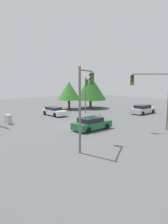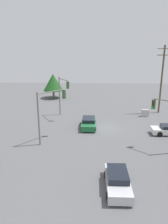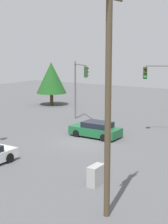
% 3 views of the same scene
% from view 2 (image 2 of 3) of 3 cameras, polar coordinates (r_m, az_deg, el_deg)
% --- Properties ---
extents(ground_plane, '(80.00, 80.00, 0.00)m').
position_cam_2_polar(ground_plane, '(31.10, 4.69, -4.12)').
color(ground_plane, '#5B5B5E').
extents(sedan_silver, '(1.96, 4.62, 1.41)m').
position_cam_2_polar(sedan_silver, '(18.57, 8.76, -17.24)').
color(sedan_silver, silver).
rests_on(sedan_silver, ground_plane).
extents(sedan_green, '(2.06, 4.45, 1.37)m').
position_cam_2_polar(sedan_green, '(30.94, 1.23, -2.86)').
color(sedan_green, '#1E6638').
rests_on(sedan_green, ground_plane).
extents(traffic_signal_main, '(2.87, 3.32, 6.26)m').
position_cam_2_polar(traffic_signal_main, '(25.82, -9.04, 1.45)').
color(traffic_signal_main, slate).
rests_on(traffic_signal_main, ground_plane).
extents(traffic_signal_cross, '(2.06, 3.16, 6.40)m').
position_cam_2_polar(traffic_signal_cross, '(34.92, -5.59, 5.59)').
color(traffic_signal_cross, slate).
rests_on(traffic_signal_cross, ground_plane).
extents(traffic_signal_aux, '(2.41, 2.06, 5.84)m').
position_cam_2_polar(traffic_signal_aux, '(24.77, 20.83, -0.96)').
color(traffic_signal_aux, slate).
rests_on(traffic_signal_aux, ground_plane).
extents(utility_pole_tall, '(2.20, 0.28, 11.33)m').
position_cam_2_polar(utility_pole_tall, '(39.09, 19.64, 8.29)').
color(utility_pole_tall, brown).
rests_on(utility_pole_tall, ground_plane).
extents(electrical_cabinet, '(1.15, 0.55, 1.15)m').
position_cam_2_polar(electrical_cabinet, '(37.25, 15.65, -0.24)').
color(electrical_cabinet, '#B2B2AD').
rests_on(electrical_cabinet, ground_plane).
extents(tree_left, '(4.37, 4.37, 5.39)m').
position_cam_2_polar(tree_left, '(48.96, -8.06, 7.70)').
color(tree_left, brown).
rests_on(tree_left, ground_plane).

